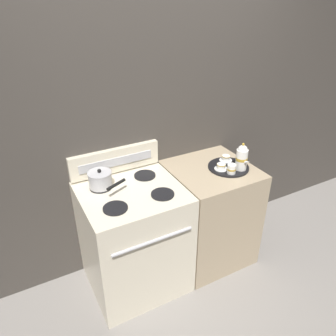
# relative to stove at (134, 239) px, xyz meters

# --- Properties ---
(ground_plane) EXTENTS (6.00, 6.00, 0.00)m
(ground_plane) POSITION_rel_stove_xyz_m (0.33, 0.00, -0.44)
(ground_plane) COLOR gray
(wall_back) EXTENTS (6.00, 0.05, 2.20)m
(wall_back) POSITION_rel_stove_xyz_m (0.33, 0.35, 0.66)
(wall_back) COLOR #423D38
(wall_back) RESTS_ON ground
(stove) EXTENTS (0.72, 0.69, 0.89)m
(stove) POSITION_rel_stove_xyz_m (0.00, 0.00, 0.00)
(stove) COLOR beige
(stove) RESTS_ON ground
(control_panel) EXTENTS (0.71, 0.05, 0.19)m
(control_panel) POSITION_rel_stove_xyz_m (-0.00, 0.30, 0.55)
(control_panel) COLOR beige
(control_panel) RESTS_ON stove
(side_counter) EXTENTS (0.65, 0.66, 0.88)m
(side_counter) POSITION_rel_stove_xyz_m (0.70, 0.00, -0.00)
(side_counter) COLOR tan
(side_counter) RESTS_ON ground
(saucepan) EXTENTS (0.23, 0.28, 0.14)m
(saucepan) POSITION_rel_stove_xyz_m (-0.17, 0.14, 0.51)
(saucepan) COLOR #B7B7BC
(saucepan) RESTS_ON stove
(serving_tray) EXTENTS (0.33, 0.33, 0.01)m
(serving_tray) POSITION_rel_stove_xyz_m (0.82, -0.05, 0.45)
(serving_tray) COLOR black
(serving_tray) RESTS_ON side_counter
(teapot) EXTENTS (0.09, 0.15, 0.22)m
(teapot) POSITION_rel_stove_xyz_m (0.88, -0.13, 0.56)
(teapot) COLOR white
(teapot) RESTS_ON serving_tray
(teacup_left) EXTENTS (0.10, 0.10, 0.04)m
(teacup_left) POSITION_rel_stove_xyz_m (0.74, -0.06, 0.47)
(teacup_left) COLOR white
(teacup_left) RESTS_ON serving_tray
(teacup_right) EXTENTS (0.10, 0.10, 0.04)m
(teacup_right) POSITION_rel_stove_xyz_m (0.86, 0.04, 0.47)
(teacup_right) COLOR white
(teacup_right) RESTS_ON serving_tray
(creamer_jug) EXTENTS (0.07, 0.07, 0.07)m
(creamer_jug) POSITION_rel_stove_xyz_m (0.77, -0.15, 0.49)
(creamer_jug) COLOR white
(creamer_jug) RESTS_ON serving_tray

